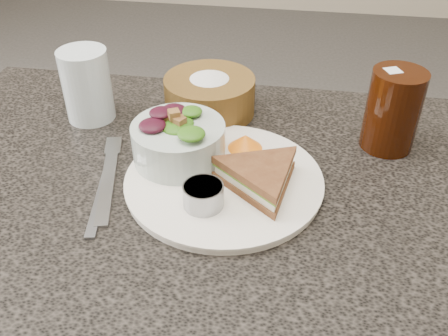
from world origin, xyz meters
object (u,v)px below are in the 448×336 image
object	(u,v)px
cola_glass	(394,107)
water_glass	(87,85)
bread_basket	(210,89)
dressing_ramekin	(203,196)
sandwich	(261,177)
dinner_plate	(224,181)
salad_bowl	(178,136)

from	to	relation	value
cola_glass	water_glass	world-z (taller)	cola_glass
bread_basket	cola_glass	bearing A→B (deg)	-11.32
dressing_ramekin	water_glass	size ratio (longest dim) A/B	0.44
bread_basket	cola_glass	xyz separation A→B (m)	(0.30, -0.06, 0.03)
sandwich	dressing_ramekin	distance (m)	0.09
dinner_plate	water_glass	xyz separation A→B (m)	(-0.26, 0.15, 0.06)
bread_basket	water_glass	size ratio (longest dim) A/B	1.28
cola_glass	water_glass	distance (m)	0.50
sandwich	bread_basket	bearing A→B (deg)	156.40
salad_bowl	dressing_ramekin	bearing A→B (deg)	-60.73
dressing_ramekin	bread_basket	size ratio (longest dim) A/B	0.35
bread_basket	sandwich	bearing A→B (deg)	-62.78
salad_bowl	water_glass	distance (m)	0.22
sandwich	bread_basket	size ratio (longest dim) A/B	0.91
salad_bowl	cola_glass	world-z (taller)	cola_glass
salad_bowl	cola_glass	bearing A→B (deg)	18.49
salad_bowl	sandwich	bearing A→B (deg)	-22.05
dinner_plate	sandwich	distance (m)	0.06
sandwich	bread_basket	xyz separation A→B (m)	(-0.11, 0.22, 0.01)
sandwich	water_glass	distance (m)	0.36
cola_glass	water_glass	xyz separation A→B (m)	(-0.50, 0.01, -0.01)
sandwich	cola_glass	xyz separation A→B (m)	(0.19, 0.16, 0.04)
salad_bowl	bread_basket	bearing A→B (deg)	84.43
sandwich	dressing_ramekin	world-z (taller)	sandwich
sandwich	bread_basket	distance (m)	0.25
water_glass	dinner_plate	bearing A→B (deg)	-30.52
bread_basket	water_glass	distance (m)	0.21
sandwich	cola_glass	world-z (taller)	cola_glass
dressing_ramekin	water_glass	distance (m)	0.33
sandwich	salad_bowl	xyz separation A→B (m)	(-0.13, 0.05, 0.02)
dinner_plate	cola_glass	distance (m)	0.29
dinner_plate	dressing_ramekin	distance (m)	0.07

